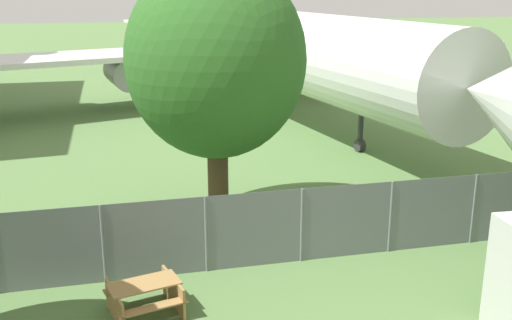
{
  "coord_description": "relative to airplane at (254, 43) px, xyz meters",
  "views": [
    {
      "loc": [
        -4.59,
        -3.8,
        7.13
      ],
      "look_at": [
        -0.51,
        13.16,
        2.0
      ],
      "focal_mm": 42.0,
      "sensor_mm": 36.0,
      "label": 1
    }
  ],
  "objects": [
    {
      "name": "perimeter_fence",
      "position": [
        -3.9,
        -21.79,
        -2.71
      ],
      "size": [
        56.07,
        0.07,
        2.05
      ],
      "color": "slate",
      "rests_on": "ground"
    },
    {
      "name": "tree_behind_benches",
      "position": [
        -5.54,
        -18.51,
        1.28
      ],
      "size": [
        5.27,
        5.27,
        7.93
      ],
      "color": "#4C3823",
      "rests_on": "ground"
    },
    {
      "name": "picnic_bench_near_cabin",
      "position": [
        -8.11,
        -23.54,
        -3.26
      ],
      "size": [
        1.84,
        1.73,
        0.76
      ],
      "rotation": [
        0.0,
        0.0,
        0.24
      ],
      "color": "#A37A47",
      "rests_on": "ground"
    },
    {
      "name": "airplane",
      "position": [
        0.0,
        0.0,
        0.0
      ],
      "size": [
        36.45,
        44.94,
        11.87
      ],
      "rotation": [
        0.0,
        0.0,
        -1.41
      ],
      "color": "white",
      "rests_on": "ground"
    }
  ]
}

